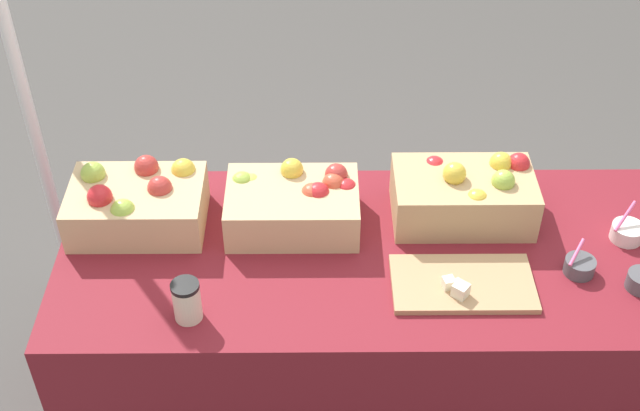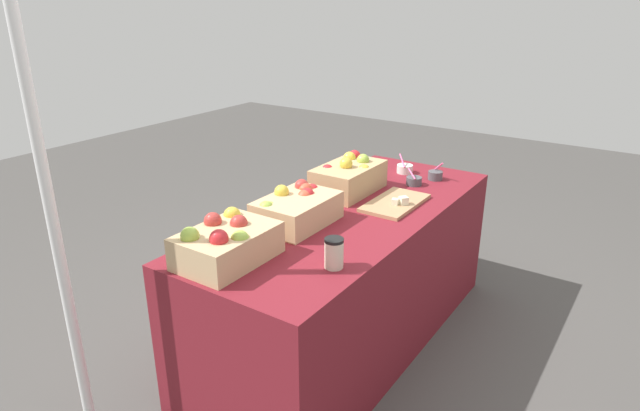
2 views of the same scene
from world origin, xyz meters
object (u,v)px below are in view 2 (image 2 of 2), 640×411
(coffee_cup, at_px, (334,253))
(tent_pole, at_px, (52,216))
(cutting_board_front, at_px, (395,203))
(sample_bowl_near, at_px, (414,181))
(sample_bowl_mid, at_px, (435,175))
(apple_crate_middle, at_px, (297,208))
(sample_bowl_far, at_px, (405,169))
(apple_crate_right, at_px, (349,177))
(apple_crate_left, at_px, (227,243))

(coffee_cup, bearing_deg, tent_pole, 126.55)
(cutting_board_front, xyz_separation_m, coffee_cup, (-0.75, -0.11, 0.05))
(sample_bowl_near, height_order, coffee_cup, coffee_cup)
(tent_pole, bearing_deg, coffee_cup, -53.45)
(sample_bowl_near, relative_size, sample_bowl_mid, 0.82)
(apple_crate_middle, distance_m, sample_bowl_far, 0.98)
(sample_bowl_near, height_order, tent_pole, tent_pole)
(cutting_board_front, bearing_deg, tent_pole, 151.89)
(apple_crate_middle, relative_size, sample_bowl_near, 4.26)
(apple_crate_middle, xyz_separation_m, sample_bowl_far, (0.98, -0.08, -0.05))
(apple_crate_middle, bearing_deg, coffee_cup, -125.94)
(sample_bowl_mid, bearing_deg, coffee_cup, -175.36)
(sample_bowl_mid, xyz_separation_m, tent_pole, (-1.86, 0.74, 0.21))
(apple_crate_right, relative_size, tent_pole, 0.21)
(apple_crate_middle, xyz_separation_m, sample_bowl_near, (0.80, -0.22, -0.05))
(sample_bowl_mid, height_order, sample_bowl_far, sample_bowl_mid)
(apple_crate_middle, relative_size, cutting_board_front, 0.99)
(apple_crate_middle, bearing_deg, sample_bowl_far, -4.70)
(apple_crate_right, xyz_separation_m, coffee_cup, (-0.79, -0.41, -0.02))
(coffee_cup, bearing_deg, sample_bowl_mid, 4.64)
(apple_crate_left, height_order, sample_bowl_mid, apple_crate_left)
(sample_bowl_near, xyz_separation_m, sample_bowl_mid, (0.16, -0.06, 0.00))
(apple_crate_middle, xyz_separation_m, tent_pole, (-0.90, 0.45, 0.16))
(cutting_board_front, bearing_deg, coffee_cup, -171.80)
(coffee_cup, relative_size, tent_pole, 0.06)
(sample_bowl_mid, bearing_deg, apple_crate_right, 145.65)
(cutting_board_front, relative_size, sample_bowl_near, 4.31)
(apple_crate_left, bearing_deg, cutting_board_front, -16.43)
(sample_bowl_mid, height_order, tent_pole, tent_pole)
(apple_crate_middle, relative_size, tent_pole, 0.20)
(cutting_board_front, relative_size, sample_bowl_far, 3.63)
(cutting_board_front, relative_size, tent_pole, 0.20)
(apple_crate_right, relative_size, sample_bowl_mid, 3.71)
(sample_bowl_near, height_order, sample_bowl_mid, sample_bowl_mid)
(apple_crate_left, xyz_separation_m, sample_bowl_far, (1.44, -0.08, -0.05))
(apple_crate_middle, relative_size, sample_bowl_far, 3.59)
(apple_crate_left, bearing_deg, apple_crate_right, 1.55)
(cutting_board_front, xyz_separation_m, sample_bowl_mid, (0.49, -0.01, 0.02))
(apple_crate_right, bearing_deg, sample_bowl_mid, -34.35)
(cutting_board_front, height_order, coffee_cup, coffee_cup)
(apple_crate_left, bearing_deg, sample_bowl_near, -9.87)
(sample_bowl_near, bearing_deg, apple_crate_middle, 164.70)
(apple_crate_left, bearing_deg, apple_crate_middle, -0.11)
(sample_bowl_mid, bearing_deg, apple_crate_middle, 163.68)
(cutting_board_front, height_order, sample_bowl_far, sample_bowl_far)
(cutting_board_front, bearing_deg, apple_crate_middle, 149.62)
(sample_bowl_far, relative_size, coffee_cup, 0.89)
(apple_crate_right, distance_m, sample_bowl_far, 0.48)
(apple_crate_right, distance_m, sample_bowl_mid, 0.55)
(apple_crate_left, distance_m, sample_bowl_near, 1.29)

